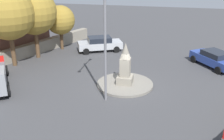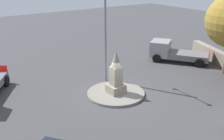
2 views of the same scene
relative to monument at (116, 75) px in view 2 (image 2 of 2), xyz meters
The scene contains 5 objects.
ground_plane 1.53m from the monument, ahead, with size 80.00×80.00×0.00m, color #424244.
traffic_island 1.44m from the monument, ahead, with size 4.18×4.18×0.17m, color gray.
monument is the anchor object (origin of this frame).
streetlamp 4.51m from the monument, 17.88° to the right, with size 3.40×0.28×8.53m.
truck_grey_passing 9.61m from the monument, 71.60° to the right, with size 5.76×4.88×1.94m.
Camera 2 is at (-14.51, 10.41, 8.61)m, focal length 43.37 mm.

